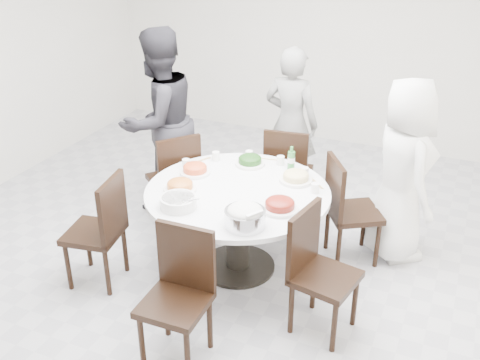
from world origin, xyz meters
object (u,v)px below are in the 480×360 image
at_px(chair_s, 174,301).
at_px(diner_middle, 291,123).
at_px(diner_left, 159,121).
at_px(diner_right, 402,171).
at_px(chair_n, 289,170).
at_px(chair_ne, 354,210).
at_px(chair_sw, 94,231).
at_px(beverage_bottle, 291,158).
at_px(chair_se, 326,275).
at_px(rice_bowl, 245,218).
at_px(chair_nw, 173,177).
at_px(dining_table, 238,230).
at_px(soup_bowl, 178,202).

relative_size(chair_s, diner_middle, 0.60).
bearing_deg(diner_left, diner_right, 109.28).
bearing_deg(chair_n, chair_ne, 138.73).
distance_m(chair_sw, beverage_bottle, 1.75).
distance_m(chair_s, diner_right, 2.25).
bearing_deg(chair_sw, chair_se, 84.99).
xyz_separation_m(chair_ne, rice_bowl, (-0.58, -1.03, 0.34)).
bearing_deg(chair_s, chair_se, 37.81).
distance_m(chair_ne, diner_left, 2.07).
height_order(chair_sw, chair_se, same).
bearing_deg(chair_nw, dining_table, 100.11).
height_order(diner_middle, soup_bowl, diner_middle).
relative_size(chair_n, chair_sw, 1.00).
bearing_deg(beverage_bottle, chair_s, -97.60).
height_order(diner_right, diner_middle, diner_right).
height_order(chair_n, diner_left, diner_left).
bearing_deg(dining_table, diner_left, 147.27).
relative_size(chair_nw, beverage_bottle, 4.41).
bearing_deg(chair_sw, chair_nw, 164.62).
bearing_deg(chair_ne, chair_n, 23.81).
height_order(diner_middle, beverage_bottle, diner_middle).
relative_size(diner_left, beverage_bottle, 8.45).
relative_size(chair_ne, beverage_bottle, 4.41).
bearing_deg(soup_bowl, chair_nw, 122.60).
relative_size(chair_n, beverage_bottle, 4.41).
xyz_separation_m(chair_nw, rice_bowl, (1.16, -0.97, 0.34)).
height_order(diner_right, beverage_bottle, diner_right).
bearing_deg(chair_s, diner_right, 58.25).
xyz_separation_m(chair_n, diner_left, (-1.24, -0.32, 0.44)).
height_order(chair_s, rice_bowl, chair_s).
bearing_deg(chair_sw, diner_right, 112.96).
relative_size(dining_table, rice_bowl, 5.06).
height_order(chair_ne, chair_se, same).
distance_m(chair_sw, rice_bowl, 1.31).
bearing_deg(beverage_bottle, dining_table, -116.29).
height_order(chair_ne, diner_right, diner_right).
relative_size(chair_s, beverage_bottle, 4.41).
bearing_deg(beverage_bottle, soup_bowl, -120.28).
bearing_deg(diner_middle, beverage_bottle, 113.82).
bearing_deg(chair_sw, dining_table, 111.99).
height_order(soup_bowl, beverage_bottle, beverage_bottle).
distance_m(dining_table, diner_right, 1.47).
relative_size(diner_right, diner_middle, 1.01).
bearing_deg(diner_right, chair_s, 115.81).
bearing_deg(chair_ne, chair_se, 149.84).
xyz_separation_m(chair_nw, chair_s, (0.93, -1.62, 0.00)).
relative_size(dining_table, chair_n, 1.58).
bearing_deg(rice_bowl, chair_se, 2.79).
xyz_separation_m(chair_nw, diner_left, (-0.28, 0.27, 0.44)).
relative_size(chair_nw, rice_bowl, 3.21).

